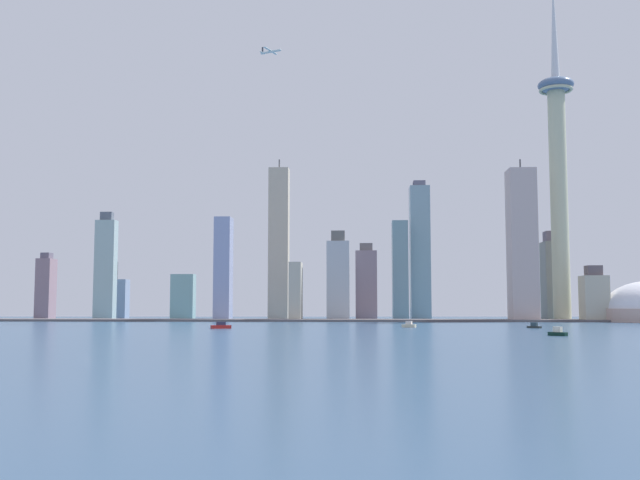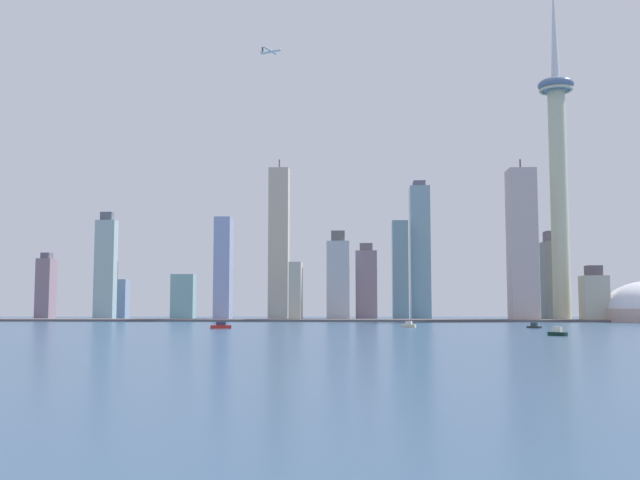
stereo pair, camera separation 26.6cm
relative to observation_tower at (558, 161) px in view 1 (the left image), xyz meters
The scene contains 22 objects.
ground_plane 613.56m from the observation_tower, 119.63° to the right, with size 6000.00×6000.00×0.00m, color #2F4B6A.
waterfront_pier 335.54m from the observation_tower, behind, with size 868.28×41.78×2.17m, color #5B5557.
observation_tower is the anchor object (origin of this frame).
skyscraper_0 504.48m from the observation_tower, behind, with size 22.32×14.18×120.99m.
skyscraper_1 144.19m from the observation_tower, 49.47° to the right, with size 23.77×22.49×54.57m.
skyscraper_2 595.55m from the observation_tower, behind, with size 17.39×21.53×77.65m.
skyscraper_3 235.18m from the observation_tower, behind, with size 22.47×23.47×81.25m.
skyscraper_4 126.90m from the observation_tower, 92.02° to the left, with size 12.68×27.79×95.18m.
skyscraper_5 312.58m from the observation_tower, 167.76° to the left, with size 22.28×19.76×181.72m.
skyscraper_6 183.83m from the observation_tower, 146.47° to the left, with size 22.63×26.95×159.28m.
skyscraper_7 515.10m from the observation_tower, behind, with size 25.93×17.40×66.37m.
skyscraper_8 257.00m from the observation_tower, behind, with size 23.39×16.45×93.26m.
skyscraper_9 202.86m from the observation_tower, 159.30° to the left, with size 17.22×26.81×109.17m.
skyscraper_10 301.28m from the observation_tower, behind, with size 12.18×26.28×59.22m.
skyscraper_11 99.94m from the observation_tower, 155.15° to the right, with size 26.27×27.84×162.17m.
skyscraper_12 362.98m from the observation_tower, behind, with size 16.67×22.26×107.01m.
skyscraper_13 437.17m from the observation_tower, 169.35° to the left, with size 26.20×16.27×51.31m.
boat_0 315.02m from the observation_tower, 128.52° to the right, with size 10.56×7.46×4.59m.
boat_1 397.96m from the observation_tower, 105.56° to the right, with size 9.28×9.84×4.83m.
boat_3 286.49m from the observation_tower, 109.83° to the right, with size 9.17×10.41×4.05m.
boat_4 419.90m from the observation_tower, 141.05° to the right, with size 14.50×10.47×4.74m.
airplane 314.34m from the observation_tower, behind, with size 22.25×22.93×7.35m.
Camera 1 is at (89.33, -236.46, 16.88)m, focal length 40.83 mm.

